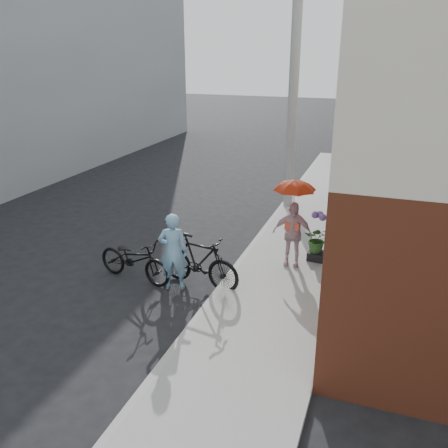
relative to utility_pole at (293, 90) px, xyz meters
The scene contains 11 objects.
ground 7.03m from the utility_pole, 100.39° to the right, with size 80.00×80.00×0.00m, color black.
sidewalk 5.37m from the utility_pole, 75.96° to the right, with size 2.20×24.00×0.12m, color gray.
curb 5.28m from the utility_pole, 92.29° to the right, with size 0.12×24.00×0.12m, color #9E9E99.
utility_pole is the anchor object (origin of this frame).
officer 6.45m from the utility_pole, 100.82° to the right, with size 0.59×0.39×1.61m, color #77AED4.
bike_left 6.76m from the utility_pole, 109.66° to the right, with size 0.63×1.80×0.95m, color black.
bike_right 6.27m from the utility_pole, 96.76° to the right, with size 0.52×1.84×1.10m, color black.
kimono_woman 4.97m from the utility_pole, 76.87° to the right, with size 0.85×0.35×1.45m, color beige.
parasol 4.48m from the utility_pole, 76.87° to the right, with size 0.86×0.86×0.75m, color red.
planter 5.13m from the utility_pole, 68.39° to the right, with size 0.36×0.36×0.19m, color black.
potted_plant 4.89m from the utility_pole, 68.39° to the right, with size 0.55×0.48×0.61m, color #315F26.
Camera 1 is at (3.84, -7.57, 4.64)m, focal length 38.00 mm.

